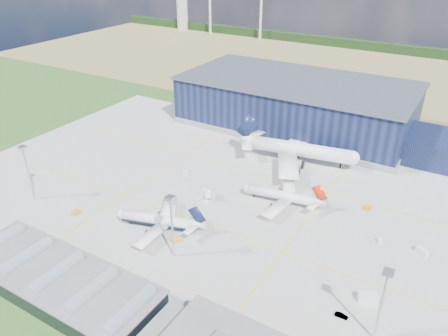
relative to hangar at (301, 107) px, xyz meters
The scene contains 23 objects.
ground 95.56m from the hangar, 91.70° to the right, with size 600.00×600.00×0.00m, color #284D1D.
apron 85.64m from the hangar, 91.90° to the right, with size 220.00×160.00×0.08m.
farmland 125.76m from the hangar, 91.29° to the left, with size 600.00×220.00×0.01m, color olive.
treeline 205.36m from the hangar, 90.78° to the left, with size 600.00×8.00×8.00m, color black.
hangar is the anchor object (origin of this frame).
glass_concourse 155.28m from the hangar, 93.42° to the right, with size 78.00×23.00×8.60m.
light_mast_west 139.77m from the hangar, 116.71° to the right, with size 2.60×2.60×23.00m.
light_mast_center 125.07m from the hangar, 86.70° to the right, with size 2.60×2.60×23.00m.
light_mast_east 144.23m from the hangar, 59.95° to the right, with size 2.60×2.60×23.00m.
airliner_navy 115.43m from the hangar, 93.65° to the right, with size 34.32×33.58×11.19m, color white, non-canonical shape.
airliner_red 80.84m from the hangar, 73.04° to the right, with size 34.28×33.53×11.18m, color white, non-canonical shape.
airliner_widebody 43.19m from the hangar, 67.31° to the right, with size 59.55×58.26×19.42m, color white, non-canonical shape.
gse_tug_a 130.70m from the hangar, 107.67° to the right, with size 1.92×3.14×1.31m, color orange.
gse_tug_b 118.98m from the hangar, 88.45° to the right, with size 1.89×2.83×1.23m, color orange.
gse_van_a 88.88m from the hangar, 92.33° to the right, with size 2.69×6.16×2.69m, color silver.
gse_cart_a 104.70m from the hangar, 52.32° to the right, with size 1.75×2.63×1.14m, color silver.
gse_van_b 112.82m from the hangar, 46.65° to the right, with size 2.02×4.41×2.02m, color silver.
gse_tug_c 84.91m from the hangar, 49.70° to the right, with size 1.93×3.09×1.35m, color orange.
gse_cart_b 81.45m from the hangar, 105.68° to the right, with size 2.25×3.38×1.46m, color silver.
gse_van_c 131.22m from the hangar, 59.07° to the right, with size 2.64×5.50×2.64m, color silver.
airstair 89.89m from the hangar, 90.86° to the right, with size 2.16×5.39×3.45m, color silver.
car_a 144.16m from the hangar, 83.47° to the right, with size 1.47×3.65×1.24m, color #99999E.
car_b 137.71m from the hangar, 62.85° to the right, with size 1.26×3.61×1.19m, color #99999E.
Camera 1 is at (82.49, -118.80, 93.26)m, focal length 35.00 mm.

